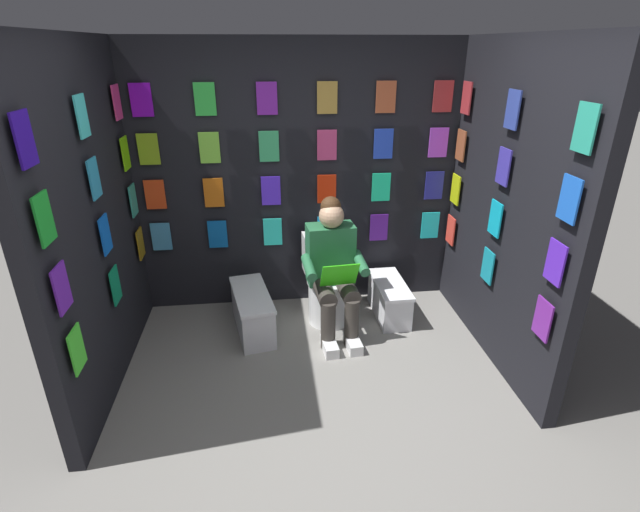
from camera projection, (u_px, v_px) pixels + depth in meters
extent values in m
plane|color=gray|center=(325.00, 449.00, 2.98)|extent=(30.00, 30.00, 0.00)
cube|color=black|center=(298.00, 180.00, 4.31)|extent=(2.98, 0.10, 2.40)
cube|color=teal|center=(161.00, 237.00, 4.28)|extent=(0.17, 0.01, 0.26)
cube|color=#0B57AA|center=(218.00, 234.00, 4.34)|extent=(0.17, 0.01, 0.26)
cube|color=#28DACB|center=(273.00, 232.00, 4.39)|extent=(0.17, 0.01, 0.26)
cube|color=#19A0EB|center=(326.00, 230.00, 4.44)|extent=(0.17, 0.01, 0.26)
cube|color=#541993|center=(379.00, 227.00, 4.50)|extent=(0.17, 0.01, 0.26)
cube|color=#1FE0E9|center=(430.00, 225.00, 4.55)|extent=(0.17, 0.01, 0.26)
cube|color=red|center=(155.00, 195.00, 4.12)|extent=(0.17, 0.01, 0.26)
cube|color=#D46111|center=(214.00, 193.00, 4.18)|extent=(0.17, 0.01, 0.26)
cube|color=#4A24DB|center=(271.00, 191.00, 4.23)|extent=(0.17, 0.01, 0.26)
cube|color=red|center=(327.00, 189.00, 4.28)|extent=(0.17, 0.01, 0.26)
cube|color=#1ADC97|center=(381.00, 187.00, 4.34)|extent=(0.17, 0.01, 0.26)
cube|color=#262797|center=(434.00, 185.00, 4.39)|extent=(0.17, 0.01, 0.26)
cube|color=#7DA01A|center=(148.00, 149.00, 3.96)|extent=(0.17, 0.01, 0.26)
cube|color=#6BB533|center=(210.00, 148.00, 4.02)|extent=(0.17, 0.01, 0.26)
cube|color=#30995D|center=(269.00, 146.00, 4.07)|extent=(0.17, 0.01, 0.26)
cube|color=#B53569|center=(327.00, 145.00, 4.12)|extent=(0.17, 0.01, 0.26)
cube|color=blue|center=(383.00, 144.00, 4.18)|extent=(0.17, 0.01, 0.26)
cube|color=#B645EA|center=(438.00, 143.00, 4.23)|extent=(0.17, 0.01, 0.26)
cube|color=#7B0DBF|center=(141.00, 100.00, 3.80)|extent=(0.17, 0.01, 0.26)
cube|color=green|center=(205.00, 99.00, 3.86)|extent=(0.17, 0.01, 0.26)
cube|color=#6E1C99|center=(267.00, 98.00, 3.91)|extent=(0.17, 0.01, 0.26)
cube|color=#A57E32|center=(327.00, 98.00, 3.96)|extent=(0.17, 0.01, 0.26)
cube|color=#AB4D2C|center=(386.00, 97.00, 4.02)|extent=(0.17, 0.01, 0.26)
cube|color=#A52C2F|center=(443.00, 96.00, 4.07)|extent=(0.17, 0.01, 0.26)
cube|color=black|center=(508.00, 210.00, 3.53)|extent=(0.10, 1.95, 2.40)
cube|color=#EC3D2F|center=(451.00, 230.00, 4.43)|extent=(0.01, 0.17, 0.26)
cube|color=teal|center=(488.00, 266.00, 3.71)|extent=(0.01, 0.17, 0.26)
cube|color=#74259A|center=(543.00, 319.00, 2.99)|extent=(0.01, 0.17, 0.26)
cube|color=#C1D210|center=(456.00, 189.00, 4.27)|extent=(0.01, 0.17, 0.26)
cube|color=#11AED2|center=(495.00, 219.00, 3.55)|extent=(0.01, 0.17, 0.26)
cube|color=#5825CF|center=(555.00, 263.00, 2.83)|extent=(0.01, 0.17, 0.26)
cube|color=brown|center=(461.00, 145.00, 4.11)|extent=(0.01, 0.17, 0.26)
cube|color=#3D33AA|center=(504.00, 167.00, 3.39)|extent=(0.01, 0.17, 0.26)
cube|color=blue|center=(569.00, 199.00, 2.67)|extent=(0.01, 0.17, 0.26)
cube|color=#AC2E34|center=(467.00, 98.00, 3.95)|extent=(0.01, 0.17, 0.26)
cube|color=#2F4199|center=(513.00, 110.00, 3.23)|extent=(0.01, 0.17, 0.26)
cube|color=teal|center=(585.00, 128.00, 2.51)|extent=(0.01, 0.17, 0.26)
cube|color=black|center=(91.00, 226.00, 3.22)|extent=(0.10, 1.95, 2.40)
cube|color=#44DF32|center=(77.00, 349.00, 2.69)|extent=(0.01, 0.17, 0.26)
cube|color=#108D5B|center=(116.00, 285.00, 3.41)|extent=(0.01, 0.17, 0.26)
cube|color=#996F12|center=(141.00, 244.00, 4.13)|extent=(0.01, 0.17, 0.26)
cube|color=#6320B0|center=(62.00, 288.00, 2.53)|extent=(0.01, 0.17, 0.26)
cube|color=blue|center=(105.00, 234.00, 3.25)|extent=(0.01, 0.17, 0.26)
cube|color=teal|center=(133.00, 200.00, 3.97)|extent=(0.01, 0.17, 0.26)
cube|color=green|center=(44.00, 219.00, 2.37)|extent=(0.01, 0.17, 0.26)
cube|color=#2B97C7|center=(94.00, 178.00, 3.09)|extent=(0.01, 0.17, 0.26)
cube|color=#74D00E|center=(125.00, 153.00, 3.81)|extent=(0.01, 0.17, 0.26)
cube|color=#280E8E|center=(24.00, 139.00, 2.21)|extent=(0.01, 0.17, 0.26)
cube|color=#40D7D6|center=(82.00, 116.00, 2.93)|extent=(0.01, 0.17, 0.26)
cube|color=#E3367B|center=(117.00, 102.00, 3.65)|extent=(0.01, 0.17, 0.26)
cylinder|color=white|center=(329.00, 301.00, 4.29)|extent=(0.38, 0.38, 0.40)
cylinder|color=white|center=(330.00, 280.00, 4.21)|extent=(0.41, 0.41, 0.02)
cube|color=white|center=(324.00, 252.00, 4.37)|extent=(0.39, 0.21, 0.36)
cylinder|color=white|center=(326.00, 255.00, 4.29)|extent=(0.39, 0.10, 0.39)
cube|color=#286B42|center=(330.00, 254.00, 4.07)|extent=(0.42, 0.25, 0.52)
sphere|color=tan|center=(331.00, 216.00, 3.90)|extent=(0.21, 0.21, 0.21)
sphere|color=#472D19|center=(331.00, 207.00, 3.90)|extent=(0.17, 0.17, 0.17)
cylinder|color=#38332D|center=(347.00, 288.00, 4.01)|extent=(0.18, 0.41, 0.15)
cylinder|color=#38332D|center=(324.00, 291.00, 3.97)|extent=(0.18, 0.41, 0.15)
cylinder|color=#38332D|center=(352.00, 323.00, 3.94)|extent=(0.12, 0.12, 0.42)
cylinder|color=#38332D|center=(328.00, 325.00, 3.90)|extent=(0.12, 0.12, 0.42)
cube|color=white|center=(353.00, 343.00, 3.95)|extent=(0.13, 0.27, 0.09)
cube|color=white|center=(330.00, 346.00, 3.92)|extent=(0.13, 0.27, 0.09)
cylinder|color=#286B42|center=(361.00, 263.00, 3.96)|extent=(0.11, 0.32, 0.13)
cylinder|color=#286B42|center=(309.00, 267.00, 3.88)|extent=(0.11, 0.32, 0.13)
cube|color=#30D714|center=(340.00, 275.00, 3.78)|extent=(0.31, 0.15, 0.23)
cube|color=silver|center=(389.00, 300.00, 4.40)|extent=(0.27, 0.63, 0.31)
cube|color=white|center=(390.00, 284.00, 4.33)|extent=(0.28, 0.66, 0.03)
cube|color=silver|center=(253.00, 313.00, 4.15)|extent=(0.40, 0.75, 0.35)
cube|color=white|center=(251.00, 295.00, 4.07)|extent=(0.42, 0.78, 0.03)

